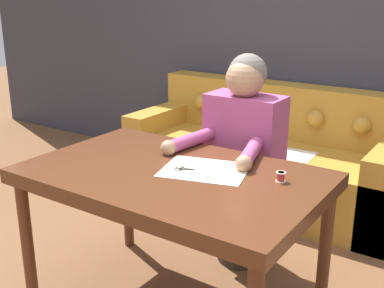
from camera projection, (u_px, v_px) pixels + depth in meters
name	position (u px, v px, depth m)	size (l,w,h in m)	color
wall_back	(332.00, 26.00, 3.59)	(8.00, 0.06, 2.60)	#383842
dining_table	(173.00, 186.00, 2.24)	(1.37, 0.87, 0.75)	#562D19
couch	(264.00, 159.00, 3.72)	(2.07, 0.85, 0.86)	#B7842D
person	(243.00, 160.00, 2.71)	(0.51, 0.63, 1.23)	#33281E
pattern_paper_main	(205.00, 170.00, 2.23)	(0.46, 0.40, 0.00)	beige
scissors	(188.00, 170.00, 2.23)	(0.21, 0.12, 0.01)	silver
thread_spool	(281.00, 177.00, 2.09)	(0.04, 0.04, 0.05)	red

